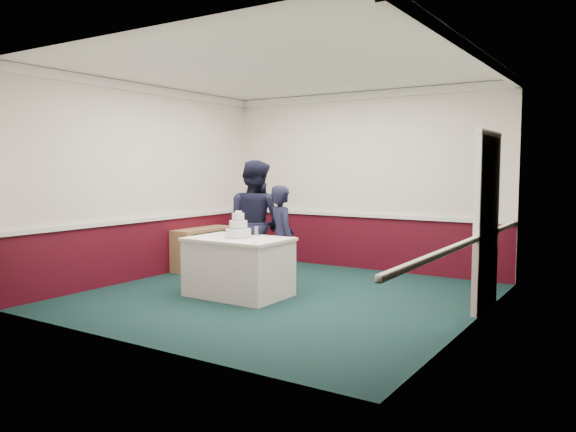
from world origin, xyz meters
The scene contains 9 objects.
ground centered at (0.00, 0.00, 0.00)m, with size 5.00×5.00×0.00m, color #143131.
room_shell centered at (0.08, 0.61, 1.97)m, with size 5.00×5.00×3.00m.
sideboard centered at (-2.28, 1.01, 0.35)m, with size 0.41×1.20×0.70m.
cake_table centered at (-0.51, -0.28, 0.40)m, with size 1.32×0.92×0.79m.
wedding_cake centered at (-0.51, -0.28, 0.90)m, with size 0.35×0.35×0.36m.
cake_knife centered at (-0.54, -0.48, 0.79)m, with size 0.01×0.22×0.01m, color silver.
champagne_flute centered at (-0.01, -0.56, 0.93)m, with size 0.05×0.05×0.21m.
person_man centered at (-0.70, 0.36, 0.92)m, with size 0.89×0.69×1.83m, color black.
person_woman centered at (-0.18, 0.27, 0.74)m, with size 0.54×0.36×1.49m, color black.
Camera 1 is at (4.08, -6.21, 1.72)m, focal length 35.00 mm.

